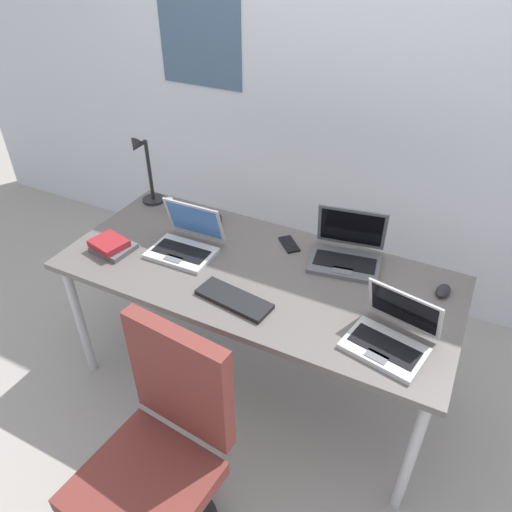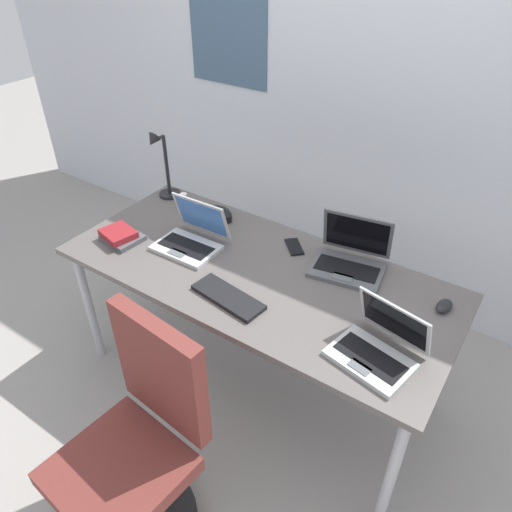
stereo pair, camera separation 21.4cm
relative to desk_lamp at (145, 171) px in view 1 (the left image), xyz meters
name	(u,v)px [view 1 (the left image)]	position (x,y,z in m)	size (l,w,h in m)	color
ground_plane	(256,378)	(0.80, -0.28, -0.94)	(12.00, 12.00, 0.00)	gray
wall_back	(346,81)	(0.80, 0.82, 0.36)	(6.00, 0.13, 2.60)	silver
desk	(256,280)	(0.80, -0.28, -0.25)	(1.80, 0.80, 0.74)	#595451
desk_lamp	(145,171)	(0.00, 0.00, 0.00)	(0.12, 0.18, 0.40)	black
laptop_center	(390,336)	(1.45, -0.46, -0.15)	(0.34, 0.32, 0.21)	#B7BABC
laptop_back_right	(185,243)	(0.43, -0.29, -0.15)	(0.31, 0.27, 0.22)	#B7BABC
laptop_mid_desk	(347,252)	(1.14, -0.02, -0.15)	(0.36, 0.32, 0.23)	#515459
external_keyboard	(234,299)	(0.81, -0.51, -0.19)	(0.33, 0.12, 0.02)	black
computer_mouse	(443,291)	(1.58, -0.06, -0.18)	(0.06, 0.10, 0.03)	black
cell_phone	(289,244)	(0.85, -0.02, -0.19)	(0.06, 0.14, 0.01)	black
headphones	(203,217)	(0.36, -0.01, -0.18)	(0.21, 0.18, 0.04)	black
pill_bottle	(170,205)	(0.15, -0.02, -0.16)	(0.04, 0.04, 0.08)	gold
book_stack	(111,246)	(0.11, -0.45, -0.17)	(0.20, 0.18, 0.06)	#4C4C51
office_chair	(159,471)	(0.83, -1.12, -0.54)	(0.52, 0.56, 0.97)	black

